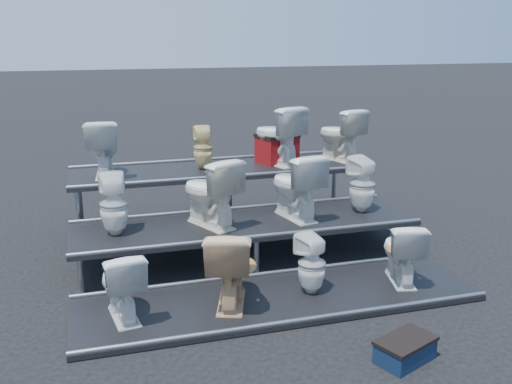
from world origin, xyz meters
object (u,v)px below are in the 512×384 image
object	(u,v)px
toilet_2	(312,264)
toilet_10	(277,135)
toilet_1	(230,266)
toilet_4	(114,204)
toilet_7	(362,184)
toilet_3	(402,251)
toilet_8	(103,148)
toilet_11	(340,134)
red_crate	(277,150)
toilet_6	(295,186)
toilet_9	(203,148)
toilet_5	(210,192)
toilet_0	(121,284)
step_stool	(405,351)

from	to	relation	value
toilet_2	toilet_10	xyz separation A→B (m)	(0.47, 2.60, 0.91)
toilet_1	toilet_4	world-z (taller)	toilet_4
toilet_7	toilet_3	bearing A→B (deg)	67.00
toilet_7	toilet_8	distance (m)	3.47
toilet_11	red_crate	bearing A→B (deg)	-25.12
toilet_6	toilet_9	size ratio (longest dim) A/B	1.38
toilet_6	toilet_7	bearing A→B (deg)	168.27
toilet_4	toilet_11	bearing A→B (deg)	-160.44
toilet_5	toilet_1	bearing A→B (deg)	62.15
toilet_2	toilet_6	size ratio (longest dim) A/B	0.77
toilet_0	toilet_8	xyz separation A→B (m)	(-0.03, 2.60, 0.83)
red_crate	step_stool	world-z (taller)	red_crate
toilet_10	red_crate	world-z (taller)	toilet_10
toilet_1	toilet_9	distance (m)	2.70
toilet_8	toilet_6	bearing A→B (deg)	154.56
toilet_0	toilet_7	size ratio (longest dim) A/B	0.95
toilet_6	toilet_7	world-z (taller)	toilet_6
toilet_2	toilet_7	bearing A→B (deg)	-153.03
toilet_0	toilet_4	xyz separation A→B (m)	(0.02, 1.30, 0.41)
toilet_7	step_stool	bearing A→B (deg)	55.28
toilet_0	toilet_6	bearing A→B (deg)	-158.34
toilet_4	toilet_10	bearing A→B (deg)	-152.97
toilet_2	toilet_4	distance (m)	2.37
toilet_0	toilet_3	world-z (taller)	toilet_3
toilet_7	toilet_2	bearing A→B (deg)	30.76
toilet_2	toilet_8	world-z (taller)	toilet_8
red_crate	toilet_9	bearing A→B (deg)	168.26
toilet_5	toilet_10	bearing A→B (deg)	-159.19
toilet_1	toilet_8	bearing A→B (deg)	-48.80
toilet_7	toilet_4	bearing A→B (deg)	-16.28
toilet_10	toilet_11	xyz separation A→B (m)	(0.99, 0.00, -0.04)
toilet_1	toilet_3	size ratio (longest dim) A/B	1.16
toilet_1	toilet_4	distance (m)	1.71
toilet_2	toilet_11	xyz separation A→B (m)	(1.46, 2.60, 0.87)
toilet_10	step_stool	world-z (taller)	toilet_10
toilet_1	toilet_10	bearing A→B (deg)	-99.20
toilet_11	step_stool	world-z (taller)	toilet_11
toilet_0	toilet_4	world-z (taller)	toilet_4
toilet_3	toilet_8	world-z (taller)	toilet_8
toilet_0	toilet_5	distance (m)	1.79
toilet_6	toilet_8	bearing A→B (deg)	-41.57
toilet_1	red_crate	xyz separation A→B (m)	(1.39, 2.73, 0.58)
toilet_1	toilet_2	xyz separation A→B (m)	(0.88, 0.00, -0.08)
toilet_3	toilet_5	size ratio (longest dim) A/B	0.83
toilet_3	toilet_11	xyz separation A→B (m)	(0.40, 2.60, 0.84)
toilet_10	toilet_11	distance (m)	0.99
toilet_3	toilet_10	size ratio (longest dim) A/B	0.81
toilet_3	toilet_7	world-z (taller)	toilet_7
toilet_1	toilet_8	size ratio (longest dim) A/B	1.07
toilet_4	toilet_7	distance (m)	3.14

